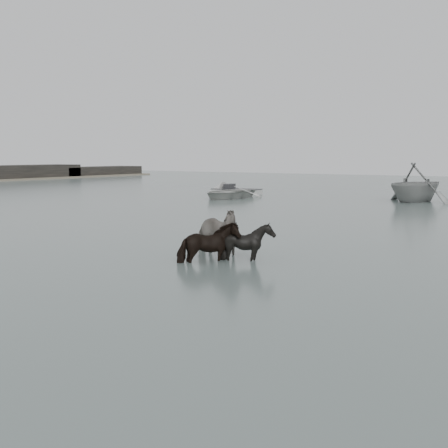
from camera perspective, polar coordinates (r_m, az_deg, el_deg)
The scene contains 7 objects.
ground at distance 14.22m, azimuth -0.96°, elevation -4.93°, with size 140.00×140.00×0.00m, color #4D5B54.
pony_pinto at distance 16.76m, azimuth -0.90°, elevation -0.15°, with size 0.92×2.01×1.70m, color black.
pony_dark at distance 15.41m, azimuth -1.51°, elevation -1.29°, with size 1.42×1.22×1.44m, color black.
pony_black at distance 15.67m, azimuth 2.44°, elevation -1.33°, with size 1.08×1.22×1.34m, color black.
rowboat_lead at distance 38.32m, azimuth 0.39°, elevation 3.37°, with size 3.43×4.81×1.00m, color beige.
rowboat_trail at distance 37.37m, azimuth 18.96°, elevation 4.13°, with size 4.26×4.94×2.60m, color gray.
skiff_outer at distance 42.75m, azimuth 1.28°, elevation 3.59°, with size 5.02×1.60×0.75m, color beige, non-canonical shape.
Camera 1 is at (7.73, -11.56, 2.95)m, focal length 45.00 mm.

